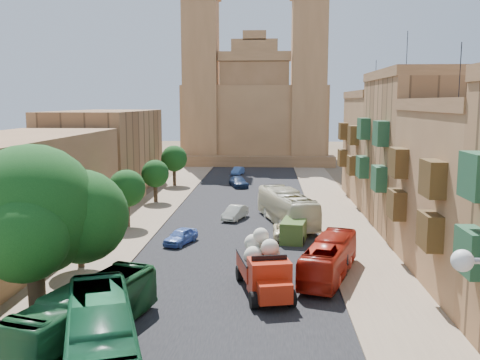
# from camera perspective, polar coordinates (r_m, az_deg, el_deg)

# --- Properties ---
(ground) EXTENTS (260.00, 260.00, 0.00)m
(ground) POSITION_cam_1_polar(r_m,az_deg,el_deg) (25.01, -3.39, -17.95)
(ground) COLOR brown
(road_surface) EXTENTS (14.00, 140.00, 0.01)m
(road_surface) POSITION_cam_1_polar(r_m,az_deg,el_deg) (53.50, 0.23, -3.62)
(road_surface) COLOR black
(road_surface) RESTS_ON ground
(sidewalk_east) EXTENTS (5.00, 140.00, 0.01)m
(sidewalk_east) POSITION_cam_1_polar(r_m,az_deg,el_deg) (53.87, 10.40, -3.67)
(sidewalk_east) COLOR #836D56
(sidewalk_east) RESTS_ON ground
(sidewalk_west) EXTENTS (5.00, 140.00, 0.01)m
(sidewalk_west) POSITION_cam_1_polar(r_m,az_deg,el_deg) (54.79, -9.76, -3.46)
(sidewalk_west) COLOR #836D56
(sidewalk_west) RESTS_ON ground
(kerb_east) EXTENTS (0.25, 140.00, 0.12)m
(kerb_east) POSITION_cam_1_polar(r_m,az_deg,el_deg) (53.60, 7.74, -3.61)
(kerb_east) COLOR #836D56
(kerb_east) RESTS_ON ground
(kerb_west) EXTENTS (0.25, 140.00, 0.12)m
(kerb_west) POSITION_cam_1_polar(r_m,az_deg,el_deg) (54.28, -7.18, -3.45)
(kerb_west) COLOR #836D56
(kerb_west) RESTS_ON ground
(townhouse_c) EXTENTS (9.00, 14.00, 17.40)m
(townhouse_c) POSITION_cam_1_polar(r_m,az_deg,el_deg) (49.30, 18.82, 3.03)
(townhouse_c) COLOR #956A44
(townhouse_c) RESTS_ON ground
(townhouse_d) EXTENTS (9.00, 14.00, 15.90)m
(townhouse_d) POSITION_cam_1_polar(r_m,az_deg,el_deg) (62.90, 15.36, 3.54)
(townhouse_d) COLOR olive
(townhouse_d) RESTS_ON ground
(west_wall) EXTENTS (1.00, 40.00, 1.80)m
(west_wall) POSITION_cam_1_polar(r_m,az_deg,el_deg) (46.03, -16.21, -4.78)
(west_wall) COLOR olive
(west_wall) RESTS_ON ground
(west_building_low) EXTENTS (10.00, 28.00, 8.40)m
(west_building_low) POSITION_cam_1_polar(r_m,az_deg,el_deg) (45.76, -23.72, -1.02)
(west_building_low) COLOR brown
(west_building_low) RESTS_ON ground
(west_building_mid) EXTENTS (10.00, 22.00, 10.00)m
(west_building_mid) POSITION_cam_1_polar(r_m,az_deg,el_deg) (69.67, -14.14, 3.07)
(west_building_mid) COLOR #956A44
(west_building_mid) RESTS_ON ground
(church) EXTENTS (28.00, 22.50, 36.30)m
(church) POSITION_cam_1_polar(r_m,az_deg,el_deg) (100.94, 1.63, 7.43)
(church) COLOR olive
(church) RESTS_ON ground
(ficus_tree) EXTENTS (8.99, 8.27, 8.99)m
(ficus_tree) POSITION_cam_1_polar(r_m,az_deg,el_deg) (29.47, -21.11, -3.50)
(ficus_tree) COLOR #37291B
(ficus_tree) RESTS_ON ground
(street_tree_a) EXTENTS (3.65, 3.65, 5.61)m
(street_tree_a) POSITION_cam_1_polar(r_m,az_deg,el_deg) (37.25, -16.79, -3.36)
(street_tree_a) COLOR #37291B
(street_tree_a) RESTS_ON ground
(street_tree_b) EXTENTS (3.34, 3.34, 5.14)m
(street_tree_b) POSITION_cam_1_polar(r_m,az_deg,el_deg) (48.57, -12.00, -0.90)
(street_tree_b) COLOR #37291B
(street_tree_b) RESTS_ON ground
(street_tree_c) EXTENTS (3.07, 3.07, 4.73)m
(street_tree_c) POSITION_cam_1_polar(r_m,az_deg,el_deg) (60.15, -9.03, 0.66)
(street_tree_c) COLOR #37291B
(street_tree_c) RESTS_ON ground
(street_tree_d) EXTENTS (3.49, 3.49, 5.37)m
(street_tree_d) POSITION_cam_1_polar(r_m,az_deg,el_deg) (71.79, -7.04, 2.28)
(street_tree_d) COLOR #37291B
(street_tree_d) RESTS_ON ground
(red_truck) EXTENTS (3.65, 6.59, 3.66)m
(red_truck) POSITION_cam_1_polar(r_m,az_deg,el_deg) (31.49, 2.57, -9.16)
(red_truck) COLOR #B1220D
(red_truck) RESTS_ON ground
(olive_pickup) EXTENTS (2.53, 4.43, 1.72)m
(olive_pickup) POSITION_cam_1_polar(r_m,az_deg,el_deg) (43.54, 5.83, -5.31)
(olive_pickup) COLOR #3E5D23
(olive_pickup) RESTS_ON ground
(bus_green_south) EXTENTS (6.00, 11.18, 3.05)m
(bus_green_south) POSITION_cam_1_polar(r_m,az_deg,el_deg) (22.90, -14.62, -16.57)
(bus_green_south) COLOR #175934
(bus_green_south) RESTS_ON ground
(bus_green_north) EXTENTS (4.92, 9.81, 2.67)m
(bus_green_north) POSITION_cam_1_polar(r_m,az_deg,el_deg) (26.60, -16.08, -13.48)
(bus_green_north) COLOR #236334
(bus_green_north) RESTS_ON ground
(bus_red_east) EXTENTS (4.69, 9.11, 2.48)m
(bus_red_east) POSITION_cam_1_polar(r_m,az_deg,el_deg) (34.70, 9.50, -8.24)
(bus_red_east) COLOR #A31D10
(bus_red_east) RESTS_ON ground
(bus_cream_east) EXTENTS (5.50, 11.36, 3.08)m
(bus_cream_east) POSITION_cam_1_polar(r_m,az_deg,el_deg) (48.93, 5.01, -2.94)
(bus_cream_east) COLOR beige
(bus_cream_east) RESTS_ON ground
(car_blue_a) EXTENTS (2.65, 3.92, 1.24)m
(car_blue_a) POSITION_cam_1_polar(r_m,az_deg,el_deg) (42.46, -6.34, -5.98)
(car_blue_a) COLOR #4D71C3
(car_blue_a) RESTS_ON ground
(car_white_a) EXTENTS (2.48, 4.16, 1.29)m
(car_white_a) POSITION_cam_1_polar(r_m,az_deg,el_deg) (50.85, -0.53, -3.51)
(car_white_a) COLOR beige
(car_white_a) RESTS_ON ground
(car_cream) EXTENTS (2.15, 4.62, 1.28)m
(car_cream) POSITION_cam_1_polar(r_m,az_deg,el_deg) (44.15, 4.95, -5.37)
(car_cream) COLOR #FAE9B8
(car_cream) RESTS_ON ground
(car_dkblue) EXTENTS (3.14, 4.97, 1.34)m
(car_dkblue) POSITION_cam_1_polar(r_m,az_deg,el_deg) (70.19, -0.17, -0.20)
(car_dkblue) COLOR navy
(car_dkblue) RESTS_ON ground
(car_white_b) EXTENTS (3.24, 4.49, 1.42)m
(car_white_b) POSITION_cam_1_polar(r_m,az_deg,el_deg) (62.16, 5.01, -1.31)
(car_white_b) COLOR silver
(car_white_b) RESTS_ON ground
(car_blue_b) EXTENTS (2.00, 3.78, 1.18)m
(car_blue_b) POSITION_cam_1_polar(r_m,az_deg,el_deg) (82.10, -0.24, 0.98)
(car_blue_b) COLOR #4165A9
(car_blue_b) RESTS_ON ground
(pedestrian_a) EXTENTS (0.67, 0.57, 1.55)m
(pedestrian_a) POSITION_cam_1_polar(r_m,az_deg,el_deg) (36.90, 11.11, -8.03)
(pedestrian_a) COLOR #272729
(pedestrian_a) RESTS_ON ground
(pedestrian_c) EXTENTS (0.50, 1.07, 1.78)m
(pedestrian_c) POSITION_cam_1_polar(r_m,az_deg,el_deg) (35.43, 11.20, -8.54)
(pedestrian_c) COLOR #393740
(pedestrian_c) RESTS_ON ground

